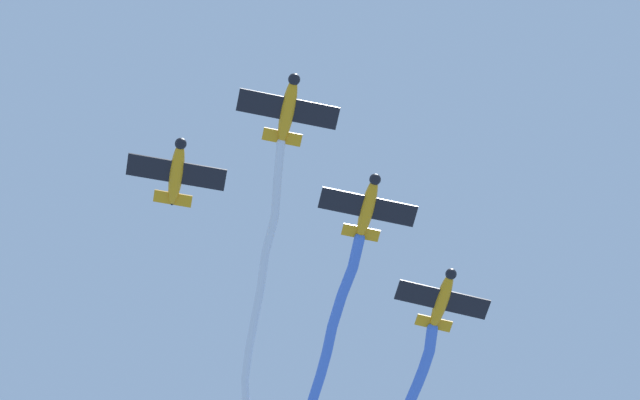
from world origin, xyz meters
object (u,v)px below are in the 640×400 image
(airplane_slot, at_px, (442,299))
(airplane_lead, at_px, (288,109))
(airplane_left_wing, at_px, (368,207))
(airplane_right_wing, at_px, (177,172))

(airplane_slot, bearing_deg, airplane_lead, -51.80)
(airplane_lead, bearing_deg, airplane_slot, 130.98)
(airplane_left_wing, bearing_deg, airplane_right_wing, -91.93)
(airplane_lead, bearing_deg, airplane_right_wing, -132.97)
(airplane_lead, xyz_separation_m, airplane_slot, (3.63, 20.29, -0.30))
(airplane_right_wing, bearing_deg, airplane_lead, 48.26)
(airplane_lead, height_order, airplane_slot, airplane_lead)
(airplane_left_wing, relative_size, airplane_slot, 1.02)
(airplane_left_wing, height_order, airplane_right_wing, airplane_right_wing)
(airplane_right_wing, height_order, airplane_slot, airplane_right_wing)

